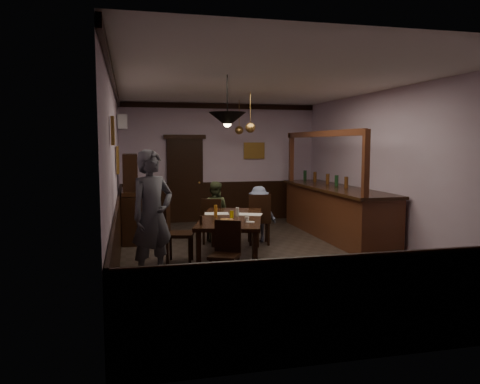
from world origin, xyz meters
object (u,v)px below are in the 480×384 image
object	(u,v)px
dining_table	(231,221)
pendant_brass_far	(239,130)
chair_far_right	(259,217)
bar_counter	(335,210)
pendant_iron	(227,120)
chair_near	(226,250)
chair_far_left	(213,219)
soda_can	(232,214)
person_seated_right	(259,214)
coffee_cup	(247,219)
person_standing	(152,216)
pendant_brass_mid	(250,128)
person_seated_left	(215,211)
sideboard	(133,206)
chair_side	(174,229)

from	to	relation	value
dining_table	pendant_brass_far	xyz separation A→B (m)	(0.90, 3.23, 1.61)
chair_far_right	bar_counter	bearing A→B (deg)	-157.44
pendant_iron	chair_near	bearing A→B (deg)	-104.76
dining_table	chair_far_right	size ratio (longest dim) A/B	2.39
chair_far_left	pendant_iron	bearing A→B (deg)	110.76
chair_far_left	soda_can	size ratio (longest dim) A/B	7.62
person_seated_right	coffee_cup	distance (m)	2.07
chair_far_right	person_standing	distance (m)	2.96
pendant_brass_mid	person_standing	bearing A→B (deg)	-131.53
coffee_cup	pendant_brass_mid	distance (m)	2.56
chair_near	person_seated_left	bearing A→B (deg)	110.72
dining_table	chair_near	world-z (taller)	chair_near
chair_far_right	person_seated_right	distance (m)	0.28
bar_counter	chair_far_right	bearing A→B (deg)	-167.40
person_seated_left	soda_can	distance (m)	1.72
sideboard	pendant_iron	bearing A→B (deg)	-64.39
chair_far_left	bar_counter	size ratio (longest dim) A/B	0.23
chair_side	coffee_cup	xyz separation A→B (m)	(1.08, -0.63, 0.23)
dining_table	sideboard	xyz separation A→B (m)	(-1.61, 2.12, 0.03)
dining_table	chair_side	world-z (taller)	chair_side
person_seated_right	pendant_brass_mid	distance (m)	1.74
person_standing	bar_counter	bearing A→B (deg)	-1.40
chair_far_right	coffee_cup	bearing A→B (deg)	77.85
coffee_cup	chair_far_left	bearing A→B (deg)	112.63
chair_near	pendant_brass_mid	world-z (taller)	pendant_brass_mid
pendant_brass_far	coffee_cup	bearing A→B (deg)	-101.56
person_seated_right	sideboard	size ratio (longest dim) A/B	0.64
pendant_brass_far	person_standing	bearing A→B (deg)	-118.70
person_seated_right	pendant_iron	size ratio (longest dim) A/B	1.47
chair_far_right	pendant_iron	xyz separation A→B (m)	(-1.02, -1.85, 1.79)
chair_far_left	pendant_iron	xyz separation A→B (m)	(-0.14, -2.12, 1.84)
pendant_brass_mid	chair_far_right	bearing A→B (deg)	-74.33
dining_table	person_standing	distance (m)	1.65
chair_far_left	coffee_cup	xyz separation A→B (m)	(0.21, -1.92, 0.30)
person_seated_right	pendant_brass_mid	xyz separation A→B (m)	(-0.17, 0.06, 1.73)
chair_far_right	pendant_brass_far	bearing A→B (deg)	-82.86
dining_table	chair_side	bearing A→B (deg)	175.98
chair_side	pendant_iron	world-z (taller)	pendant_iron
person_standing	pendant_iron	distance (m)	1.80
person_seated_left	coffee_cup	xyz separation A→B (m)	(0.12, -2.18, 0.19)
pendant_iron	pendant_brass_mid	bearing A→B (deg)	67.05
dining_table	person_seated_left	xyz separation A→B (m)	(0.00, 1.61, -0.07)
sideboard	pendant_brass_mid	distance (m)	2.89
pendant_iron	person_seated_left	bearing A→B (deg)	84.48
chair_far_left	chair_far_right	distance (m)	0.92
sideboard	pendant_brass_far	distance (m)	3.17
pendant_brass_mid	person_seated_right	bearing A→B (deg)	-21.35
chair_near	person_standing	xyz separation A→B (m)	(-1.00, 0.37, 0.46)
chair_far_left	chair_side	xyz separation A→B (m)	(-0.87, -1.29, 0.07)
dining_table	pendant_brass_far	distance (m)	3.72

